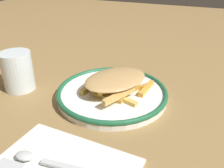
{
  "coord_description": "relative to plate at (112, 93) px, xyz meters",
  "views": [
    {
      "loc": [
        -0.48,
        -0.19,
        0.31
      ],
      "look_at": [
        0.0,
        0.0,
        0.04
      ],
      "focal_mm": 39.54,
      "sensor_mm": 36.0,
      "label": 1
    }
  ],
  "objects": [
    {
      "name": "spoon",
      "position": [
        -0.25,
        0.02,
        0.0
      ],
      "size": [
        0.03,
        0.15,
        0.01
      ],
      "color": "silver",
      "rests_on": "napkin"
    },
    {
      "name": "fries_heap",
      "position": [
        0.0,
        -0.01,
        0.03
      ],
      "size": [
        0.19,
        0.18,
        0.04
      ],
      "color": "gold",
      "rests_on": "plate"
    },
    {
      "name": "water_glass",
      "position": [
        -0.05,
        0.24,
        0.04
      ],
      "size": [
        0.08,
        0.08,
        0.1
      ],
      "primitive_type": "cylinder",
      "color": "silver",
      "rests_on": "ground_plane"
    },
    {
      "name": "ground_plane",
      "position": [
        0.0,
        0.0,
        -0.01
      ],
      "size": [
        2.6,
        2.6,
        0.0
      ],
      "primitive_type": "plane",
      "color": "olive"
    },
    {
      "name": "plate",
      "position": [
        0.0,
        0.0,
        0.0
      ],
      "size": [
        0.27,
        0.27,
        0.02
      ],
      "color": "white",
      "rests_on": "ground_plane"
    }
  ]
}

